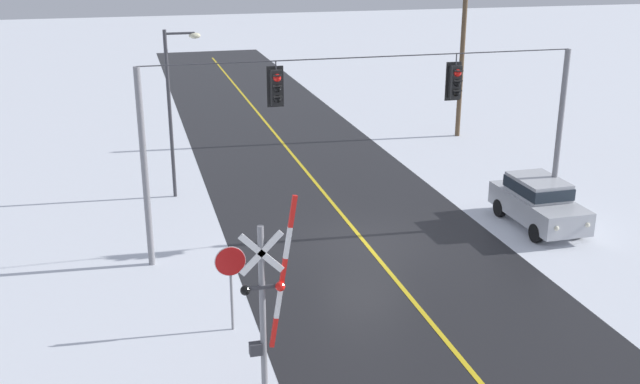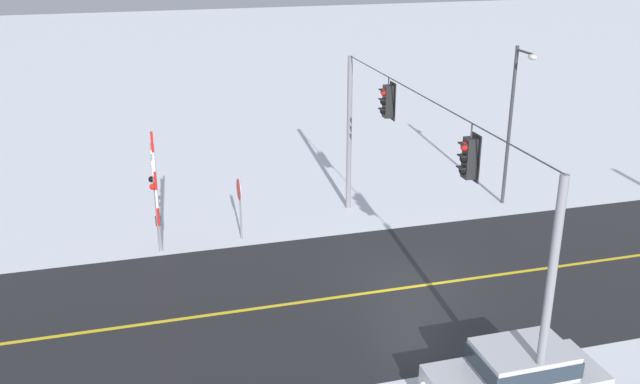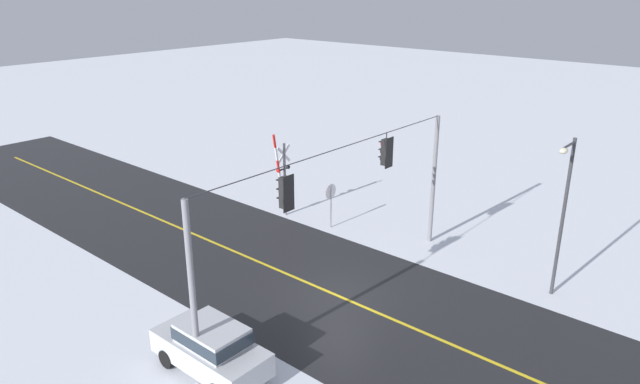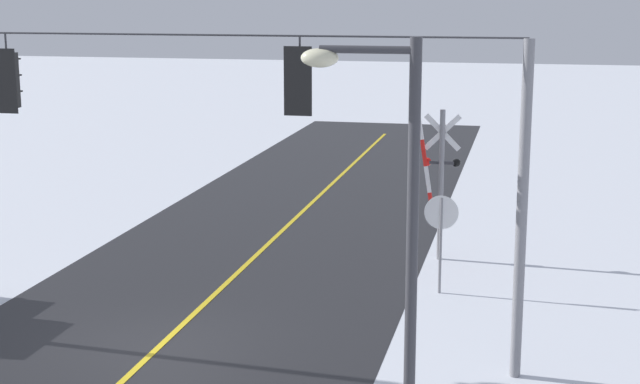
# 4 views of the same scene
# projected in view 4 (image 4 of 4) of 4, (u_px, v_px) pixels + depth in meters

# --- Properties ---
(ground_plane) EXTENTS (160.00, 160.00, 0.00)m
(ground_plane) POSITION_uv_depth(u_px,v_px,m) (160.00, 346.00, 19.29)
(ground_plane) COLOR silver
(signal_span) EXTENTS (14.20, 0.47, 6.22)m
(signal_span) POSITION_uv_depth(u_px,v_px,m) (152.00, 147.00, 18.47)
(signal_span) COLOR gray
(signal_span) RESTS_ON ground
(stop_sign) EXTENTS (0.80, 0.09, 2.35)m
(stop_sign) POSITION_uv_depth(u_px,v_px,m) (441.00, 222.00, 22.38)
(stop_sign) COLOR gray
(stop_sign) RESTS_ON ground
(railroad_crossing) EXTENTS (1.29, 0.31, 4.61)m
(railroad_crossing) POSITION_uv_depth(u_px,v_px,m) (439.00, 175.00, 25.15)
(railroad_crossing) COLOR gray
(railroad_crossing) RESTS_ON ground
(streetlamp_near) EXTENTS (1.39, 0.28, 6.50)m
(streetlamp_near) POSITION_uv_depth(u_px,v_px,m) (394.00, 260.00, 11.22)
(streetlamp_near) COLOR #38383D
(streetlamp_near) RESTS_ON ground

